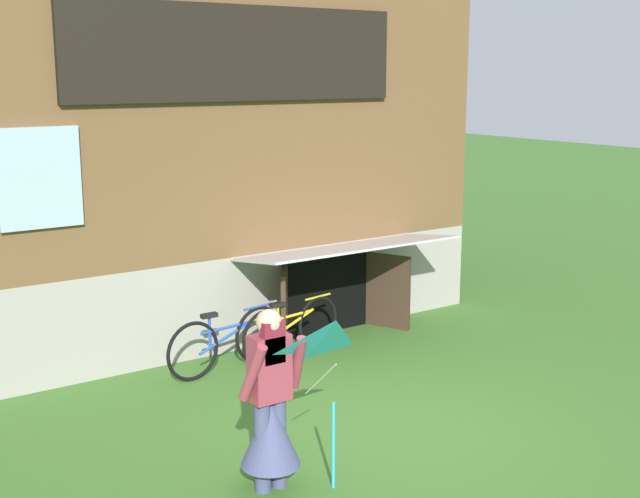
# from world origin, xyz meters

# --- Properties ---
(ground_plane) EXTENTS (60.00, 60.00, 0.00)m
(ground_plane) POSITION_xyz_m (0.00, 0.00, 0.00)
(ground_plane) COLOR #3D6B28
(log_house) EXTENTS (7.69, 5.56, 5.18)m
(log_house) POSITION_xyz_m (0.00, 5.22, 2.59)
(log_house) COLOR #9E998E
(log_house) RESTS_ON ground_plane
(person) EXTENTS (0.61, 0.52, 1.61)m
(person) POSITION_xyz_m (-1.66, -0.41, 0.68)
(person) COLOR #474C75
(person) RESTS_ON ground_plane
(kite) EXTENTS (0.73, 0.74, 1.50)m
(kite) POSITION_xyz_m (-1.31, -0.88, 1.24)
(kite) COLOR #2DB2CC
(kite) RESTS_ON ground_plane
(bicycle_yellow) EXTENTS (1.60, 0.32, 0.73)m
(bicycle_yellow) POSITION_xyz_m (0.38, 2.45, 0.36)
(bicycle_yellow) COLOR black
(bicycle_yellow) RESTS_ON ground_plane
(bicycle_blue) EXTENTS (1.68, 0.27, 0.77)m
(bicycle_blue) POSITION_xyz_m (-0.58, 2.40, 0.37)
(bicycle_blue) COLOR black
(bicycle_blue) RESTS_ON ground_plane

